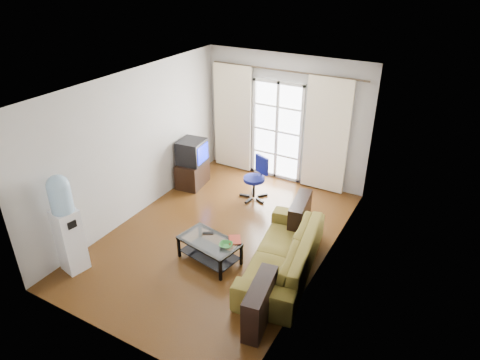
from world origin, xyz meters
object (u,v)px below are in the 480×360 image
Objects in this scene: water_cooler at (66,222)px; crt_tv at (191,151)px; coffee_table at (210,248)px; tv_stand at (193,173)px; task_chair at (255,186)px; sofa at (283,253)px.

crt_tv is at bearing 100.98° from water_cooler.
tv_stand is (-1.73, 2.00, 0.01)m from coffee_table.
tv_stand is at bearing 76.76° from crt_tv.
tv_stand is at bearing -150.40° from task_chair.
water_cooler is at bearing -145.59° from coffee_table.
tv_stand is 0.44× the size of water_cooler.
task_chair is at bearing 77.96° from water_cooler.
task_chair is (1.43, 0.16, -0.52)m from crt_tv.
water_cooler reaches higher than crt_tv.
crt_tv is at bearing -105.08° from tv_stand.
task_chair is 3.70m from water_cooler.
crt_tv is (-0.00, -0.01, 0.51)m from tv_stand.
coffee_table is at bearing -81.69° from sofa.
tv_stand is at bearing -129.24° from sofa.
sofa is 3.31m from crt_tv.
task_chair is (-1.42, 1.80, -0.07)m from sofa.
task_chair reaches higher than coffee_table.
tv_stand reaches higher than coffee_table.
crt_tv is 0.36× the size of water_cooler.
coffee_table is 1.77× the size of crt_tv.
tv_stand is at bearing 130.80° from coffee_table.
coffee_table is 1.45× the size of tv_stand.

